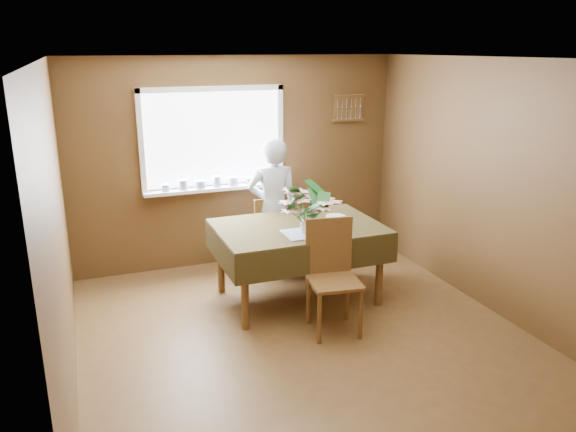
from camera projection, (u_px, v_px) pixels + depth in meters
name	position (u px, v px, depth m)	size (l,w,h in m)	color
floor	(309.00, 342.00, 5.13)	(4.50, 4.50, 0.00)	brown
ceiling	(313.00, 59.00, 4.41)	(4.50, 4.50, 0.00)	white
wall_back	(238.00, 162.00, 6.78)	(4.00, 4.00, 0.00)	brown
wall_front	(490.00, 331.00, 2.76)	(4.00, 4.00, 0.00)	brown
wall_left	(59.00, 238.00, 4.09)	(4.50, 4.50, 0.00)	brown
wall_right	(500.00, 190.00, 5.45)	(4.50, 4.50, 0.00)	brown
window_assembly	(215.00, 157.00, 6.61)	(1.72, 0.20, 1.22)	white
spoon_rack	(348.00, 108.00, 7.07)	(0.44, 0.05, 0.33)	brown
dining_table	(298.00, 235.00, 5.82)	(1.70, 1.16, 0.83)	brown
chair_far	(265.00, 230.00, 6.68)	(0.46, 0.46, 0.92)	brown
chair_near	(332.00, 272.00, 5.25)	(0.52, 0.52, 1.06)	brown
seated_woman	(273.00, 207.00, 6.49)	(0.59, 0.39, 1.61)	white
flower_bouquet	(306.00, 204.00, 5.47)	(0.54, 0.54, 0.46)	white
side_plate	(336.00, 217.00, 6.07)	(0.22, 0.22, 0.01)	white
table_knife	(326.00, 228.00, 5.67)	(0.02, 0.25, 0.00)	silver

